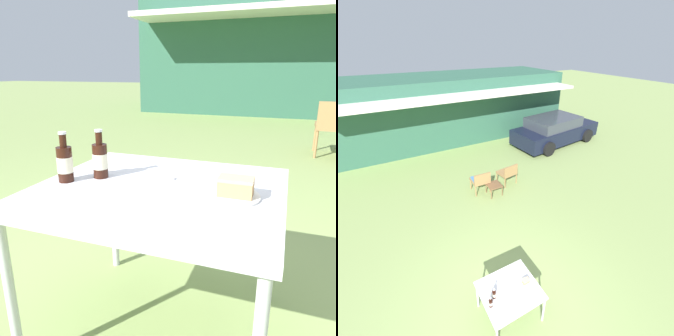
% 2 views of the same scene
% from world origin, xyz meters
% --- Properties ---
extents(ground_plane, '(60.00, 60.00, 0.00)m').
position_xyz_m(ground_plane, '(0.00, 0.00, 0.00)').
color(ground_plane, '#8CA35B').
extents(cabin_building, '(11.30, 5.08, 3.01)m').
position_xyz_m(cabin_building, '(2.00, 9.59, 1.52)').
color(cabin_building, '#2D5B47').
rests_on(cabin_building, ground_plane).
extents(parked_car, '(4.53, 2.42, 1.33)m').
position_xyz_m(parked_car, '(6.00, 5.98, 0.65)').
color(parked_car, black).
rests_on(parked_car, ground_plane).
extents(wicker_chair_cushioned, '(0.57, 0.55, 0.78)m').
position_xyz_m(wicker_chair_cushioned, '(1.12, 3.86, 0.47)').
color(wicker_chair_cushioned, '#9E7547').
rests_on(wicker_chair_cushioned, ground_plane).
extents(wicker_chair_plain, '(0.63, 0.61, 0.78)m').
position_xyz_m(wicker_chair_plain, '(2.15, 3.84, 0.46)').
color(wicker_chair_plain, '#9E7547').
rests_on(wicker_chair_plain, ground_plane).
extents(garden_side_table, '(0.44, 0.46, 0.37)m').
position_xyz_m(garden_side_table, '(1.44, 3.51, 0.33)').
color(garden_side_table, brown).
rests_on(garden_side_table, ground_plane).
extents(patio_table, '(0.99, 0.88, 0.72)m').
position_xyz_m(patio_table, '(0.00, 0.00, 0.66)').
color(patio_table, silver).
rests_on(patio_table, ground_plane).
extents(cake_on_plate, '(0.25, 0.25, 0.08)m').
position_xyz_m(cake_on_plate, '(0.30, -0.02, 0.74)').
color(cake_on_plate, white).
rests_on(cake_on_plate, patio_table).
extents(cola_bottle_near, '(0.07, 0.07, 0.22)m').
position_xyz_m(cola_bottle_near, '(-0.29, 0.02, 0.80)').
color(cola_bottle_near, black).
rests_on(cola_bottle_near, patio_table).
extents(cola_bottle_far, '(0.07, 0.07, 0.22)m').
position_xyz_m(cola_bottle_far, '(-0.40, -0.08, 0.80)').
color(cola_bottle_far, black).
rests_on(cola_bottle_far, patio_table).
extents(fork, '(0.18, 0.07, 0.01)m').
position_xyz_m(fork, '(0.22, -0.02, 0.72)').
color(fork, silver).
rests_on(fork, patio_table).
extents(loose_bottle_cap, '(0.03, 0.03, 0.01)m').
position_xyz_m(loose_bottle_cap, '(0.02, 0.10, 0.72)').
color(loose_bottle_cap, silver).
rests_on(loose_bottle_cap, patio_table).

